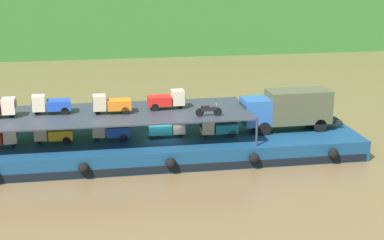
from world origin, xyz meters
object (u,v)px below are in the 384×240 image
Objects in this scene: mini_truck_lower_aft at (53,133)px; mini_truck_lower_mid at (110,130)px; mini_truck_upper_mid at (51,104)px; mini_truck_upper_fore at (111,104)px; mini_truck_lower_bow at (218,127)px; mini_truck_upper_bow at (167,100)px; cargo_barge at (164,147)px; motorcycle_upper_port at (208,110)px; mini_truck_lower_fore at (167,128)px; covered_lorry at (288,108)px.

mini_truck_lower_aft is 4.10m from mini_truck_lower_mid.
mini_truck_upper_mid and mini_truck_upper_fore have the same top height.
mini_truck_lower_bow is at bearing -3.43° from mini_truck_upper_fore.
cargo_barge is at bearing -119.44° from mini_truck_upper_bow.
mini_truck_lower_bow is 1.46× the size of motorcycle_upper_port.
mini_truck_lower_fore is 3.76m from mini_truck_lower_bow.
mini_truck_lower_aft is 1.00× the size of mini_truck_lower_bow.
mini_truck_lower_mid is (-13.62, -0.19, -1.00)m from covered_lorry.
cargo_barge is 4.16m from mini_truck_lower_mid.
motorcycle_upper_port is at bearing -36.66° from mini_truck_lower_fore.
mini_truck_lower_bow is 8.07m from mini_truck_upper_fore.
mini_truck_lower_aft is at bearing 169.61° from motorcycle_upper_port.
mini_truck_lower_aft and mini_truck_lower_fore have the same top height.
mini_truck_upper_bow is at bearing 163.45° from mini_truck_lower_bow.
mini_truck_lower_mid is at bearing -179.18° from covered_lorry.
mini_truck_upper_bow is (8.43, -0.01, 0.00)m from mini_truck_upper_mid.
mini_truck_upper_bow reaches higher than covered_lorry.
mini_truck_lower_fore is 2.10m from mini_truck_upper_bow.
mini_truck_lower_fore is 3.78m from motorcycle_upper_port.
mini_truck_upper_mid is at bearing 174.81° from mini_truck_lower_bow.
mini_truck_lower_aft is at bearing -175.69° from mini_truck_upper_bow.
mini_truck_lower_bow is 1.00× the size of mini_truck_upper_bow.
mini_truck_lower_mid is 7.41m from motorcycle_upper_port.
covered_lorry reaches higher than mini_truck_lower_fore.
covered_lorry is 5.81m from mini_truck_lower_bow.
mini_truck_lower_aft is 4.68m from mini_truck_upper_fore.
covered_lorry is 9.47m from mini_truck_lower_fore.
mini_truck_lower_fore is (8.31, -0.01, 0.00)m from mini_truck_lower_aft.
mini_truck_lower_mid is 2.01m from mini_truck_upper_fore.
mini_truck_lower_aft is 1.01× the size of mini_truck_upper_fore.
mini_truck_upper_bow reaches higher than mini_truck_lower_fore.
cargo_barge is at bearing -178.32° from covered_lorry.
motorcycle_upper_port is (2.63, -2.65, -0.26)m from mini_truck_upper_bow.
cargo_barge is at bearing -4.73° from mini_truck_upper_mid.
mini_truck_lower_fore is 1.01× the size of mini_truck_upper_fore.
mini_truck_lower_fore is at bearing 173.17° from mini_truck_lower_bow.
mini_truck_upper_mid is 1.01× the size of mini_truck_upper_fore.
mini_truck_upper_fore is at bearing -8.35° from mini_truck_upper_mid.
mini_truck_lower_bow reaches higher than cargo_barge.
mini_truck_upper_fore is (4.29, -0.63, 0.00)m from mini_truck_upper_mid.
motorcycle_upper_port is at bearing -10.39° from mini_truck_lower_aft.
mini_truck_upper_fore is (-4.07, 0.02, 2.00)m from mini_truck_lower_fore.
mini_truck_lower_bow is at bearing -5.19° from mini_truck_upper_mid.
mini_truck_lower_fore is at bearing 143.34° from motorcycle_upper_port.
motorcycle_upper_port is at bearing -33.53° from cargo_barge.
mini_truck_upper_fore is (-3.76, 0.04, 3.44)m from cargo_barge.
mini_truck_upper_mid is (-0.06, 0.64, 2.00)m from mini_truck_lower_aft.
covered_lorry is 2.85× the size of mini_truck_lower_mid.
motorcycle_upper_port is at bearing -123.92° from mini_truck_lower_bow.
mini_truck_lower_mid is 7.96m from mini_truck_lower_bow.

